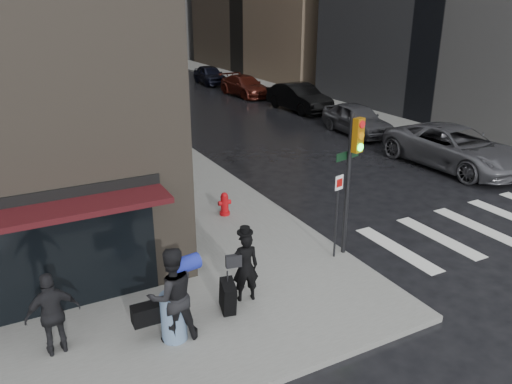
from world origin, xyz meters
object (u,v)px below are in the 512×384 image
man_greycoat (53,314)px  parked_car_3 (245,86)px  parked_car_1 (357,119)px  traffic_light (351,167)px  man_overcoat (242,272)px  parked_car_0 (454,147)px  man_jeans (171,295)px  fire_hydrant (225,205)px  parked_car_4 (210,75)px  parked_car_2 (299,97)px

man_greycoat → parked_car_3: man_greycoat is taller
parked_car_1 → traffic_light: bearing=-125.4°
man_overcoat → parked_car_0: 13.22m
parked_car_0 → man_jeans: bearing=-160.4°
fire_hydrant → parked_car_1: 12.52m
man_jeans → parked_car_0: (13.98, 5.57, -0.30)m
traffic_light → parked_car_1: (8.80, 10.59, -1.80)m
parked_car_1 → parked_car_4: (-0.18, 18.94, -0.02)m
man_overcoat → parked_car_4: man_overcoat is taller
fire_hydrant → man_overcoat: bearing=-110.0°
parked_car_2 → parked_car_3: (-0.60, 6.31, -0.11)m
parked_car_1 → parked_car_3: (-0.10, 12.63, -0.06)m
man_overcoat → man_greycoat: size_ratio=1.08×
traffic_light → parked_car_1: bearing=36.5°
parked_car_2 → parked_car_4: bearing=90.1°
parked_car_2 → traffic_light: bearing=-121.8°
parked_car_0 → parked_car_2: size_ratio=1.19×
traffic_light → parked_car_4: (8.62, 29.53, -1.82)m
fire_hydrant → parked_car_4: parked_car_4 is taller
traffic_light → parked_car_3: size_ratio=0.76×
fire_hydrant → parked_car_4: (10.36, 25.68, 0.28)m
man_jeans → parked_car_2: man_jeans is taller
man_jeans → parked_car_3: bearing=-118.4°
traffic_light → parked_car_0: 9.92m
traffic_light → parked_car_1: size_ratio=0.82×
man_overcoat → parked_car_4: bearing=-100.2°
fire_hydrant → parked_car_2: parked_car_2 is taller
parked_car_0 → parked_car_2: (0.52, 12.63, -0.01)m
fire_hydrant → parked_car_2: size_ratio=0.15×
man_overcoat → fire_hydrant: 4.94m
traffic_light → man_greycoat: bearing=171.3°
parked_car_1 → man_jeans: bearing=-135.3°
fire_hydrant → parked_car_2: bearing=49.8°
parked_car_4 → parked_car_2: bearing=-82.8°
parked_car_0 → parked_car_4: size_ratio=1.36×
parked_car_0 → traffic_light: bearing=-156.2°
man_jeans → parked_car_4: size_ratio=0.44×
traffic_light → parked_car_2: bearing=47.4°
parked_car_4 → man_greycoat: bearing=-113.7°
man_greycoat → fire_hydrant: size_ratio=2.28×
traffic_light → parked_car_3: (8.70, 23.22, -1.86)m
man_greycoat → parked_car_3: 28.73m
traffic_light → parked_car_2: (9.30, 16.91, -1.74)m
man_overcoat → man_jeans: 1.85m
traffic_light → fire_hydrant: size_ratio=5.09×
parked_car_0 → parked_car_3: bearing=88.1°
parked_car_2 → parked_car_3: bearing=92.5°
man_greycoat → parked_car_0: size_ratio=0.28×
fire_hydrant → parked_car_1: (10.54, 6.74, 0.30)m
fire_hydrant → parked_car_0: size_ratio=0.12×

